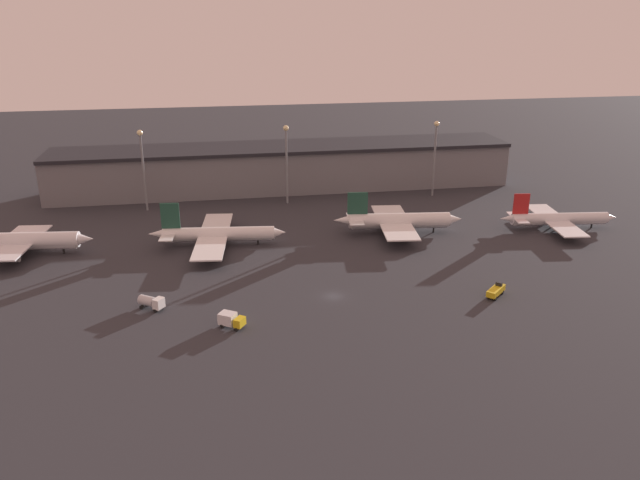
# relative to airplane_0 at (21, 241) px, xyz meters

# --- Properties ---
(ground) EXTENTS (600.00, 600.00, 0.00)m
(ground) POSITION_rel_airplane_0_xyz_m (75.33, -39.02, -3.81)
(ground) COLOR #2D2D33
(terminal_building) EXTENTS (160.39, 22.95, 15.56)m
(terminal_building) POSITION_rel_airplane_0_xyz_m (75.33, 52.37, 4.03)
(terminal_building) COLOR slate
(terminal_building) RESTS_ON ground
(airplane_0) EXTENTS (37.49, 27.30, 14.96)m
(airplane_0) POSITION_rel_airplane_0_xyz_m (0.00, 0.00, 0.00)
(airplane_0) COLOR silver
(airplane_0) RESTS_ON ground
(airplane_1) EXTENTS (37.29, 37.62, 12.25)m
(airplane_1) POSITION_rel_airplane_0_xyz_m (50.41, -1.92, -0.61)
(airplane_1) COLOR white
(airplane_1) RESTS_ON ground
(airplane_2) EXTENTS (37.22, 31.98, 12.36)m
(airplane_2) POSITION_rel_airplane_0_xyz_m (101.63, -0.90, -0.14)
(airplane_2) COLOR white
(airplane_2) RESTS_ON ground
(airplane_3) EXTENTS (35.12, 30.60, 10.80)m
(airplane_3) POSITION_rel_airplane_0_xyz_m (148.85, -5.27, -0.86)
(airplane_3) COLOR silver
(airplane_3) RESTS_ON ground
(service_vehicle_1) EXTENTS (5.72, 4.98, 3.03)m
(service_vehicle_1) POSITION_rel_airplane_0_xyz_m (52.14, -49.66, -2.11)
(service_vehicle_1) COLOR gold
(service_vehicle_1) RESTS_ON ground
(service_vehicle_2) EXTENTS (5.99, 5.79, 2.82)m
(service_vehicle_2) POSITION_rel_airplane_0_xyz_m (111.18, -45.30, -2.47)
(service_vehicle_2) COLOR gold
(service_vehicle_2) RESTS_ON ground
(service_vehicle_3) EXTENTS (5.93, 5.11, 2.93)m
(service_vehicle_3) POSITION_rel_airplane_0_xyz_m (35.69, -38.51, -2.11)
(service_vehicle_3) COLOR white
(service_vehicle_3) RESTS_ON ground
(lamp_post_0) EXTENTS (1.80, 1.80, 25.78)m
(lamp_post_0) POSITION_rel_airplane_0_xyz_m (29.05, 34.09, 12.52)
(lamp_post_0) COLOR slate
(lamp_post_0) RESTS_ON ground
(lamp_post_1) EXTENTS (1.80, 1.80, 25.81)m
(lamp_post_1) POSITION_rel_airplane_0_xyz_m (74.21, 34.09, 12.54)
(lamp_post_1) COLOR slate
(lamp_post_1) RESTS_ON ground
(lamp_post_2) EXTENTS (1.80, 1.80, 25.71)m
(lamp_post_2) POSITION_rel_airplane_0_xyz_m (124.63, 34.09, 12.48)
(lamp_post_2) COLOR slate
(lamp_post_2) RESTS_ON ground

